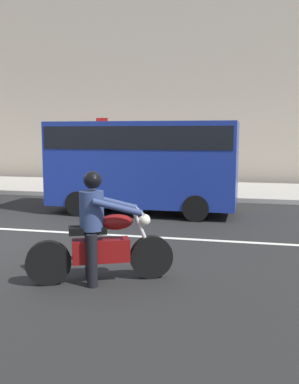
% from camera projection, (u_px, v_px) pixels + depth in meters
% --- Properties ---
extents(sidewalk_slab, '(40.00, 4.40, 0.14)m').
position_uv_depth(sidewalk_slab, '(112.00, 187.00, 16.38)').
color(sidewalk_slab, '#A8A399').
rests_on(sidewalk_slab, ground_plane).
extents(building_facade, '(40.00, 1.40, 10.78)m').
position_uv_depth(building_facade, '(135.00, 57.00, 18.94)').
color(building_facade, '#B7A893').
rests_on(building_facade, ground_plane).
extents(lane_marking_stripe, '(18.00, 0.14, 0.01)m').
position_uv_depth(lane_marking_stripe, '(45.00, 231.00, 9.35)').
color(lane_marking_stripe, silver).
rests_on(lane_marking_stripe, ground_plane).
extents(motorcycle_with_rider_denim_blue, '(1.94, 1.04, 1.58)m').
position_uv_depth(motorcycle_with_rider_denim_blue, '(100.00, 237.00, 6.12)').
color(motorcycle_with_rider_denim_blue, black).
rests_on(motorcycle_with_rider_denim_blue, ground_plane).
extents(parked_van_cobalt_blue, '(4.83, 1.96, 2.39)m').
position_uv_depth(parked_van_cobalt_blue, '(144.00, 161.00, 11.42)').
color(parked_van_cobalt_blue, navy).
rests_on(parked_van_cobalt_blue, ground_plane).
extents(street_sign_post, '(0.44, 0.08, 2.53)m').
position_uv_depth(street_sign_post, '(103.00, 145.00, 15.78)').
color(street_sign_post, gray).
rests_on(street_sign_post, sidewalk_slab).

